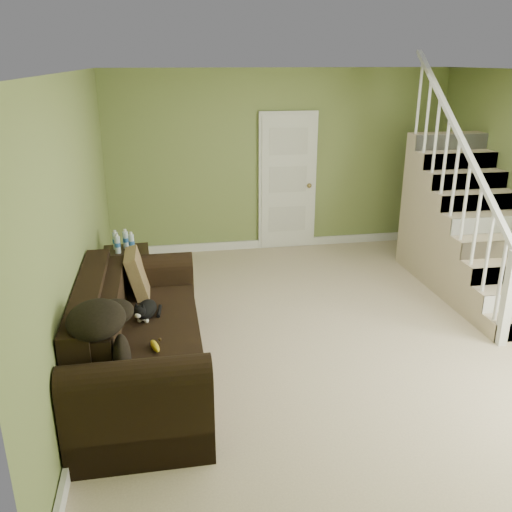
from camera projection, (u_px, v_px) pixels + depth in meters
name	position (u px, v px, depth m)	size (l,w,h in m)	color
floor	(334.00, 328.00, 5.79)	(5.00, 5.50, 0.01)	tan
ceiling	(348.00, 72.00, 4.90)	(5.00, 5.50, 0.01)	white
wall_back	(280.00, 162.00, 7.89)	(5.00, 0.04, 2.60)	olive
wall_front	(508.00, 348.00, 2.80)	(5.00, 0.04, 2.60)	olive
wall_left	(78.00, 223.00, 4.94)	(0.04, 5.50, 2.60)	olive
baseboard_back	(280.00, 243.00, 8.29)	(5.00, 0.04, 0.12)	white
baseboard_left	(95.00, 343.00, 5.37)	(0.04, 5.50, 0.12)	white
door	(287.00, 182.00, 7.97)	(0.86, 0.12, 2.02)	white
staircase	(465.00, 234.00, 6.79)	(1.00, 2.51, 2.82)	tan
sofa	(136.00, 344.00, 4.73)	(1.03, 2.39, 0.94)	black
side_table	(128.00, 275.00, 6.36)	(0.54, 0.54, 0.85)	black
cat	(146.00, 310.00, 4.84)	(0.26, 0.45, 0.22)	black
banana	(155.00, 346.00, 4.35)	(0.06, 0.20, 0.06)	gold
throw_pillow	(137.00, 274.00, 5.33)	(0.11, 0.46, 0.46)	#4B361E
throw_blanket	(96.00, 319.00, 3.83)	(0.41, 0.54, 0.22)	black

